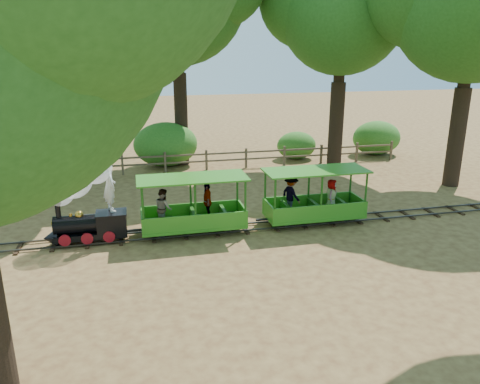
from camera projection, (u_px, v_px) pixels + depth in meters
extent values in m
plane|color=#A28046|center=(274.00, 227.00, 15.78)|extent=(90.00, 90.00, 0.00)
cube|color=#3F3D3A|center=(276.00, 228.00, 15.48)|extent=(22.00, 0.05, 0.05)
cube|color=#3F3D3A|center=(271.00, 221.00, 16.04)|extent=(22.00, 0.05, 0.05)
cube|color=#382314|center=(274.00, 226.00, 15.77)|extent=(0.12, 1.00, 0.05)
cube|color=#382314|center=(121.00, 239.00, 14.70)|extent=(0.12, 1.00, 0.05)
cube|color=#382314|center=(406.00, 214.00, 16.85)|extent=(0.12, 1.00, 0.05)
cube|color=black|center=(91.00, 234.00, 14.43)|extent=(2.17, 0.69, 0.18)
cylinder|color=black|center=(78.00, 224.00, 14.25)|extent=(1.38, 0.55, 0.55)
cylinder|color=black|center=(58.00, 210.00, 13.99)|extent=(0.16, 0.16, 0.43)
sphere|color=#B88B2C|center=(79.00, 215.00, 14.17)|extent=(0.26, 0.26, 0.26)
cylinder|color=#B88B2C|center=(71.00, 215.00, 14.11)|extent=(0.10, 0.10, 0.10)
cube|color=black|center=(112.00, 221.00, 14.46)|extent=(0.89, 0.69, 0.54)
cube|color=black|center=(111.00, 213.00, 14.38)|extent=(0.94, 0.75, 0.04)
cone|color=black|center=(51.00, 238.00, 14.18)|extent=(0.44, 0.63, 0.63)
cylinder|color=#B88B2C|center=(53.00, 223.00, 14.06)|extent=(0.10, 0.14, 0.14)
cylinder|color=maroon|center=(65.00, 241.00, 13.94)|extent=(0.35, 0.06, 0.35)
cylinder|color=maroon|center=(68.00, 232.00, 14.60)|extent=(0.35, 0.06, 0.35)
cylinder|color=maroon|center=(87.00, 239.00, 14.08)|extent=(0.35, 0.06, 0.35)
cylinder|color=maroon|center=(89.00, 230.00, 14.74)|extent=(0.35, 0.06, 0.35)
cylinder|color=maroon|center=(109.00, 237.00, 14.22)|extent=(0.35, 0.06, 0.35)
cylinder|color=maroon|center=(110.00, 228.00, 14.88)|extent=(0.35, 0.06, 0.35)
sphere|color=white|center=(59.00, 191.00, 13.89)|extent=(0.89, 0.89, 0.89)
sphere|color=white|center=(72.00, 179.00, 13.91)|extent=(1.18, 1.18, 1.18)
sphere|color=white|center=(95.00, 168.00, 14.02)|extent=(0.98, 0.98, 0.98)
imported|color=silver|center=(109.00, 186.00, 14.26)|extent=(0.55, 0.67, 1.60)
cube|color=#31831C|center=(194.00, 224.00, 15.10)|extent=(3.31, 1.27, 0.10)
cube|color=#1C5413|center=(194.00, 228.00, 15.14)|extent=(2.98, 0.49, 0.14)
cube|color=#31831C|center=(196.00, 222.00, 14.47)|extent=(3.31, 0.06, 0.49)
cube|color=#31831C|center=(191.00, 210.00, 15.57)|extent=(3.31, 0.06, 0.49)
cube|color=#31831C|center=(192.00, 178.00, 14.64)|extent=(3.46, 1.41, 0.05)
cylinder|color=#1C5413|center=(143.00, 211.00, 14.00)|extent=(0.07, 0.07, 1.56)
cylinder|color=#1C5413|center=(142.00, 200.00, 15.07)|extent=(0.07, 0.07, 1.56)
cylinder|color=#1C5413|center=(245.00, 204.00, 14.68)|extent=(0.07, 0.07, 1.56)
cylinder|color=#1C5413|center=(237.00, 193.00, 15.75)|extent=(0.07, 0.07, 1.56)
cube|color=#1C5413|center=(162.00, 220.00, 14.82)|extent=(0.12, 1.07, 0.39)
cube|color=#1C5413|center=(194.00, 217.00, 15.03)|extent=(0.12, 1.07, 0.39)
cube|color=#1C5413|center=(224.00, 215.00, 15.25)|extent=(0.12, 1.07, 0.39)
cylinder|color=black|center=(161.00, 233.00, 14.59)|extent=(0.27, 0.06, 0.27)
cylinder|color=black|center=(160.00, 226.00, 15.21)|extent=(0.27, 0.06, 0.27)
cylinder|color=black|center=(228.00, 228.00, 15.05)|extent=(0.27, 0.06, 0.27)
cylinder|color=black|center=(224.00, 221.00, 15.66)|extent=(0.27, 0.06, 0.27)
imported|color=gray|center=(164.00, 208.00, 14.60)|extent=(0.65, 0.73, 1.25)
imported|color=gray|center=(207.00, 201.00, 15.24)|extent=(0.36, 0.75, 1.24)
cube|color=#31831C|center=(314.00, 215.00, 15.99)|extent=(3.31, 1.27, 0.10)
cube|color=#1C5413|center=(314.00, 218.00, 16.03)|extent=(2.98, 0.49, 0.14)
cube|color=#31831C|center=(321.00, 212.00, 15.35)|extent=(3.31, 0.06, 0.49)
cube|color=#31831C|center=(308.00, 201.00, 16.46)|extent=(3.31, 0.06, 0.49)
cube|color=#31831C|center=(316.00, 171.00, 15.53)|extent=(3.46, 1.41, 0.05)
cylinder|color=#1C5413|center=(275.00, 201.00, 14.89)|extent=(0.07, 0.07, 1.56)
cylinder|color=#1C5413|center=(265.00, 191.00, 15.96)|extent=(0.07, 0.07, 1.56)
cylinder|color=#1C5413|center=(366.00, 195.00, 15.57)|extent=(0.07, 0.07, 1.56)
cylinder|color=#1C5413|center=(350.00, 185.00, 16.64)|extent=(0.07, 0.07, 1.56)
cube|color=#1C5413|center=(286.00, 210.00, 15.71)|extent=(0.12, 1.07, 0.39)
cube|color=#1C5413|center=(314.00, 208.00, 15.92)|extent=(0.12, 1.07, 0.39)
cube|color=#1C5413|center=(341.00, 206.00, 16.14)|extent=(0.12, 1.07, 0.39)
cylinder|color=black|center=(287.00, 223.00, 15.48)|extent=(0.27, 0.06, 0.27)
cylinder|color=black|center=(281.00, 216.00, 16.10)|extent=(0.27, 0.06, 0.27)
cylinder|color=black|center=(346.00, 218.00, 15.94)|extent=(0.27, 0.06, 0.27)
cylinder|color=black|center=(338.00, 211.00, 16.55)|extent=(0.27, 0.06, 0.27)
imported|color=gray|center=(291.00, 194.00, 15.92)|extent=(0.76, 0.95, 1.29)
imported|color=gray|center=(331.00, 196.00, 15.87)|extent=(0.63, 0.69, 1.18)
cylinder|color=#2D2116|center=(31.00, 147.00, 18.96)|extent=(0.70, 0.70, 3.80)
cylinder|color=#2D2116|center=(21.00, 71.00, 18.07)|extent=(0.52, 0.53, 2.17)
sphere|color=#215119|center=(12.00, 11.00, 17.43)|extent=(7.23, 7.23, 7.23)
cylinder|color=#2D2116|center=(181.00, 120.00, 23.50)|extent=(0.66, 0.66, 4.58)
cylinder|color=#2D2116|center=(178.00, 45.00, 22.43)|extent=(0.50, 0.50, 2.61)
cylinder|color=#2D2116|center=(336.00, 125.00, 23.32)|extent=(0.72, 0.72, 4.15)
cylinder|color=#2D2116|center=(340.00, 57.00, 22.35)|extent=(0.54, 0.54, 2.37)
sphere|color=#215119|center=(343.00, 10.00, 21.73)|extent=(5.94, 5.94, 5.94)
cylinder|color=#2D2116|center=(457.00, 138.00, 19.88)|extent=(0.68, 0.68, 4.19)
cylinder|color=#2D2116|center=(468.00, 57.00, 18.90)|extent=(0.51, 0.51, 2.39)
sphere|color=#215119|center=(476.00, 0.00, 18.26)|extent=(6.40, 6.40, 6.40)
cube|color=brown|center=(32.00, 169.00, 21.13)|extent=(0.10, 0.10, 1.00)
cube|color=brown|center=(78.00, 167.00, 21.56)|extent=(0.10, 0.10, 1.00)
cube|color=brown|center=(122.00, 165.00, 21.99)|extent=(0.10, 0.10, 1.00)
cube|color=brown|center=(165.00, 162.00, 22.43)|extent=(0.10, 0.10, 1.00)
cube|color=brown|center=(206.00, 160.00, 22.86)|extent=(0.10, 0.10, 1.00)
cube|color=brown|center=(246.00, 158.00, 23.29)|extent=(0.10, 0.10, 1.00)
cube|color=brown|center=(284.00, 156.00, 23.72)|extent=(0.10, 0.10, 1.00)
cube|color=brown|center=(321.00, 154.00, 24.15)|extent=(0.10, 0.10, 1.00)
cube|color=brown|center=(357.00, 152.00, 24.58)|extent=(0.10, 0.10, 1.00)
cube|color=brown|center=(391.00, 150.00, 25.01)|extent=(0.10, 0.10, 1.00)
cube|color=brown|center=(226.00, 153.00, 22.98)|extent=(18.00, 0.06, 0.08)
cube|color=brown|center=(226.00, 160.00, 23.09)|extent=(18.00, 0.06, 0.08)
ellipsoid|color=#2D6B1E|center=(46.00, 155.00, 22.34)|extent=(2.41, 1.85, 1.67)
ellipsoid|color=#2D6B1E|center=(166.00, 144.00, 23.49)|extent=(3.20, 2.46, 2.22)
ellipsoid|color=#2D6B1E|center=(296.00, 145.00, 25.09)|extent=(2.12, 1.63, 1.47)
ellipsoid|color=#2D6B1E|center=(377.00, 138.00, 26.04)|extent=(2.72, 2.09, 1.88)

